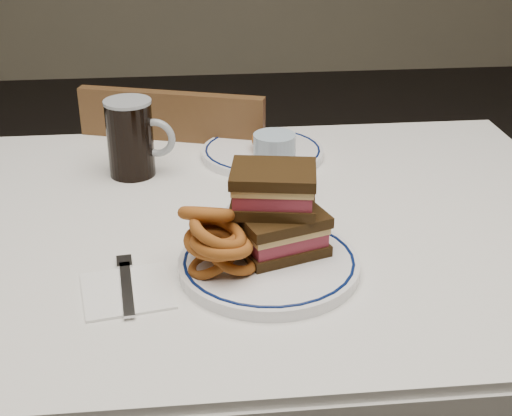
{
  "coord_description": "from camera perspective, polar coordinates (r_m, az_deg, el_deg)",
  "views": [
    {
      "loc": [
        -0.04,
        -1.03,
        1.29
      ],
      "look_at": [
        0.05,
        -0.13,
        0.84
      ],
      "focal_mm": 50.0,
      "sensor_mm": 36.0,
      "label": 1
    }
  ],
  "objects": [
    {
      "name": "onion_rings_main",
      "position": [
        0.98,
        -3.0,
        -2.5
      ],
      "size": [
        0.12,
        0.13,
        0.12
      ],
      "color": "brown",
      "rests_on": "main_plate"
    },
    {
      "name": "onion_rings_far",
      "position": [
        1.4,
        1.2,
        5.21
      ],
      "size": [
        0.08,
        0.09,
        0.06
      ],
      "color": "brown",
      "rests_on": "far_plate"
    },
    {
      "name": "napkin_fork",
      "position": [
        1.0,
        -10.29,
        -6.41
      ],
      "size": [
        0.14,
        0.16,
        0.01
      ],
      "color": "white",
      "rests_on": "dining_table"
    },
    {
      "name": "chair_far",
      "position": [
        1.72,
        -5.11,
        -2.15
      ],
      "size": [
        0.49,
        0.49,
        0.85
      ],
      "color": "#422215",
      "rests_on": "floor"
    },
    {
      "name": "ketchup_ramekin",
      "position": [
        1.09,
        -0.96,
        -0.73
      ],
      "size": [
        0.06,
        0.06,
        0.03
      ],
      "color": "silver",
      "rests_on": "main_plate"
    },
    {
      "name": "water_glass",
      "position": [
        1.22,
        1.46,
        3.4
      ],
      "size": [
        0.07,
        0.07,
        0.11
      ],
      "primitive_type": "cylinder",
      "color": "#9FB7CD",
      "rests_on": "dining_table"
    },
    {
      "name": "reuben_sandwich",
      "position": [
        1.02,
        1.7,
        -0.17
      ],
      "size": [
        0.15,
        0.14,
        0.12
      ],
      "color": "black",
      "rests_on": "main_plate"
    },
    {
      "name": "beer_mug",
      "position": [
        1.32,
        -9.91,
        5.59
      ],
      "size": [
        0.13,
        0.09,
        0.14
      ],
      "color": "black",
      "rests_on": "dining_table"
    },
    {
      "name": "far_plate",
      "position": [
        1.41,
        0.53,
        4.49
      ],
      "size": [
        0.24,
        0.24,
        0.02
      ],
      "color": "white",
      "rests_on": "dining_table"
    },
    {
      "name": "dining_table",
      "position": [
        1.21,
        -2.83,
        -5.41
      ],
      "size": [
        1.27,
        0.87,
        0.75
      ],
      "color": "silver",
      "rests_on": "floor"
    },
    {
      "name": "main_plate",
      "position": [
        1.02,
        1.04,
        -4.48
      ],
      "size": [
        0.26,
        0.26,
        0.02
      ],
      "color": "white",
      "rests_on": "dining_table"
    }
  ]
}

